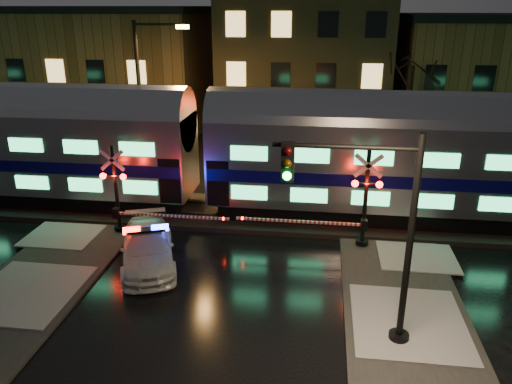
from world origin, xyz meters
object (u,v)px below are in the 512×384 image
Objects in this scene: traffic_light at (373,238)px; streetlight at (145,93)px; crossing_signal_right at (356,209)px; police_car at (147,248)px; crossing_signal_left at (124,199)px.

traffic_light is 17.13m from streetlight.
police_car is at bearing -162.43° from crossing_signal_right.
crossing_signal_left is (-1.86, 2.54, 0.94)m from police_car.
streetlight is at bearing 87.65° from police_car.
crossing_signal_right reaches higher than police_car.
crossing_signal_right is at bearing -2.75° from police_car.
crossing_signal_left is 0.88× the size of traffic_light.
streetlight reaches higher than police_car.
police_car is 0.93× the size of crossing_signal_left.
streetlight reaches higher than crossing_signal_left.
police_car is at bearing -53.78° from crossing_signal_left.
crossing_signal_right is (8.04, 2.55, 1.04)m from police_car.
traffic_light reaches higher than police_car.
crossing_signal_left is 7.62m from streetlight.
traffic_light is (8.06, -3.74, 2.71)m from police_car.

